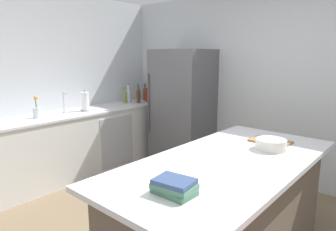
% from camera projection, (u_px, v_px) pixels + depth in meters
% --- Properties ---
extents(wall_rear, '(6.00, 0.10, 2.60)m').
position_uv_depth(wall_rear, '(267.00, 86.00, 4.09)').
color(wall_rear, silver).
rests_on(wall_rear, ground_plane).
extents(wall_left, '(0.10, 6.00, 2.60)m').
position_uv_depth(wall_left, '(23.00, 87.00, 4.01)').
color(wall_left, silver).
rests_on(wall_left, ground_plane).
extents(counter_run_left, '(0.68, 2.92, 0.92)m').
position_uv_depth(counter_run_left, '(84.00, 141.00, 4.41)').
color(counter_run_left, silver).
rests_on(counter_run_left, ground_plane).
extents(kitchen_island, '(1.04, 2.21, 0.91)m').
position_uv_depth(kitchen_island, '(226.00, 211.00, 2.44)').
color(kitchen_island, brown).
rests_on(kitchen_island, ground_plane).
extents(refrigerator, '(0.85, 0.71, 1.80)m').
position_uv_depth(refrigerator, '(182.00, 109.00, 4.64)').
color(refrigerator, '#56565B').
rests_on(refrigerator, ground_plane).
extents(sink_faucet, '(0.15, 0.05, 0.30)m').
position_uv_depth(sink_faucet, '(64.00, 102.00, 4.14)').
color(sink_faucet, silver).
rests_on(sink_faucet, counter_run_left).
extents(flower_vase, '(0.09, 0.09, 0.28)m').
position_uv_depth(flower_vase, '(37.00, 111.00, 3.82)').
color(flower_vase, silver).
rests_on(flower_vase, counter_run_left).
extents(paper_towel_roll, '(0.14, 0.14, 0.31)m').
position_uv_depth(paper_towel_roll, '(85.00, 102.00, 4.30)').
color(paper_towel_roll, gray).
rests_on(paper_towel_roll, counter_run_left).
extents(whiskey_bottle, '(0.07, 0.07, 0.30)m').
position_uv_depth(whiskey_bottle, '(145.00, 94.00, 5.34)').
color(whiskey_bottle, brown).
rests_on(whiskey_bottle, counter_run_left).
extents(hot_sauce_bottle, '(0.05, 0.05, 0.24)m').
position_uv_depth(hot_sauce_bottle, '(147.00, 96.00, 5.18)').
color(hot_sauce_bottle, red).
rests_on(hot_sauce_bottle, counter_run_left).
extents(gin_bottle, '(0.07, 0.07, 0.30)m').
position_uv_depth(gin_bottle, '(138.00, 95.00, 5.17)').
color(gin_bottle, '#8CB79E').
rests_on(gin_bottle, counter_run_left).
extents(syrup_bottle, '(0.06, 0.06, 0.29)m').
position_uv_depth(syrup_bottle, '(138.00, 96.00, 5.03)').
color(syrup_bottle, '#5B3319').
rests_on(syrup_bottle, counter_run_left).
extents(soda_bottle, '(0.07, 0.07, 0.32)m').
position_uv_depth(soda_bottle, '(129.00, 95.00, 5.05)').
color(soda_bottle, silver).
rests_on(soda_bottle, counter_run_left).
extents(olive_oil_bottle, '(0.05, 0.05, 0.27)m').
position_uv_depth(olive_oil_bottle, '(125.00, 97.00, 5.00)').
color(olive_oil_bottle, olive).
rests_on(olive_oil_bottle, counter_run_left).
extents(cookbook_stack, '(0.26, 0.20, 0.09)m').
position_uv_depth(cookbook_stack, '(174.00, 187.00, 1.76)').
color(cookbook_stack, '#4C7F60').
rests_on(cookbook_stack, kitchen_island).
extents(mixing_bowl, '(0.26, 0.26, 0.09)m').
position_uv_depth(mixing_bowl, '(271.00, 144.00, 2.60)').
color(mixing_bowl, silver).
rests_on(mixing_bowl, kitchen_island).
extents(cutting_board, '(0.37, 0.26, 0.02)m').
position_uv_depth(cutting_board, '(270.00, 141.00, 2.83)').
color(cutting_board, '#9E7042').
rests_on(cutting_board, kitchen_island).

